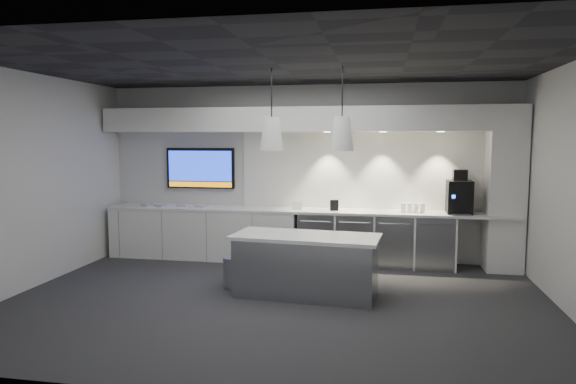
% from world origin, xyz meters
% --- Properties ---
extents(floor, '(7.00, 7.00, 0.00)m').
position_xyz_m(floor, '(0.00, 0.00, 0.00)').
color(floor, '#2F2E31').
rests_on(floor, ground).
extents(ceiling, '(7.00, 7.00, 0.00)m').
position_xyz_m(ceiling, '(0.00, 0.00, 3.00)').
color(ceiling, black).
rests_on(ceiling, wall_back).
extents(wall_back, '(7.00, 0.00, 7.00)m').
position_xyz_m(wall_back, '(0.00, 2.50, 1.50)').
color(wall_back, silver).
rests_on(wall_back, floor).
extents(wall_front, '(7.00, 0.00, 7.00)m').
position_xyz_m(wall_front, '(0.00, -2.50, 1.50)').
color(wall_front, silver).
rests_on(wall_front, floor).
extents(wall_left, '(0.00, 7.00, 7.00)m').
position_xyz_m(wall_left, '(-3.50, 0.00, 1.50)').
color(wall_left, silver).
rests_on(wall_left, floor).
extents(back_counter, '(6.80, 0.65, 0.04)m').
position_xyz_m(back_counter, '(0.00, 2.17, 0.88)').
color(back_counter, white).
rests_on(back_counter, left_base_cabinets).
extents(left_base_cabinets, '(3.30, 0.63, 0.86)m').
position_xyz_m(left_base_cabinets, '(-1.75, 2.17, 0.43)').
color(left_base_cabinets, white).
rests_on(left_base_cabinets, floor).
extents(fridge_unit_a, '(0.60, 0.61, 0.85)m').
position_xyz_m(fridge_unit_a, '(0.25, 2.17, 0.42)').
color(fridge_unit_a, gray).
rests_on(fridge_unit_a, floor).
extents(fridge_unit_b, '(0.60, 0.61, 0.85)m').
position_xyz_m(fridge_unit_b, '(0.88, 2.17, 0.42)').
color(fridge_unit_b, gray).
rests_on(fridge_unit_b, floor).
extents(fridge_unit_c, '(0.60, 0.61, 0.85)m').
position_xyz_m(fridge_unit_c, '(1.51, 2.17, 0.42)').
color(fridge_unit_c, gray).
rests_on(fridge_unit_c, floor).
extents(fridge_unit_d, '(0.60, 0.61, 0.85)m').
position_xyz_m(fridge_unit_d, '(2.14, 2.17, 0.42)').
color(fridge_unit_d, gray).
rests_on(fridge_unit_d, floor).
extents(backsplash, '(4.60, 0.03, 1.30)m').
position_xyz_m(backsplash, '(1.20, 2.48, 1.55)').
color(backsplash, white).
rests_on(backsplash, wall_back).
extents(soffit, '(6.90, 0.60, 0.40)m').
position_xyz_m(soffit, '(0.00, 2.20, 2.40)').
color(soffit, white).
rests_on(soffit, wall_back).
extents(column, '(0.55, 0.55, 2.60)m').
position_xyz_m(column, '(3.20, 2.20, 1.30)').
color(column, white).
rests_on(column, floor).
extents(wall_tv, '(1.25, 0.07, 0.72)m').
position_xyz_m(wall_tv, '(-1.90, 2.45, 1.56)').
color(wall_tv, black).
rests_on(wall_tv, wall_back).
extents(island, '(2.00, 1.00, 0.82)m').
position_xyz_m(island, '(0.33, 0.34, 0.41)').
color(island, gray).
rests_on(island, floor).
extents(bin, '(0.39, 0.39, 0.43)m').
position_xyz_m(bin, '(-0.73, 0.54, 0.21)').
color(bin, gray).
rests_on(bin, floor).
extents(coffee_machine, '(0.39, 0.55, 0.70)m').
position_xyz_m(coffee_machine, '(2.52, 2.20, 1.19)').
color(coffee_machine, black).
rests_on(coffee_machine, back_counter).
extents(sign_black, '(0.14, 0.06, 0.18)m').
position_xyz_m(sign_black, '(0.53, 2.11, 0.99)').
color(sign_black, black).
rests_on(sign_black, back_counter).
extents(sign_white, '(0.18, 0.03, 0.14)m').
position_xyz_m(sign_white, '(-0.09, 2.14, 0.97)').
color(sign_white, white).
rests_on(sign_white, back_counter).
extents(cup_cluster, '(0.38, 0.18, 0.15)m').
position_xyz_m(cup_cluster, '(1.80, 2.16, 0.98)').
color(cup_cluster, white).
rests_on(cup_cluster, back_counter).
extents(tray_a, '(0.20, 0.20, 0.02)m').
position_xyz_m(tray_a, '(-2.81, 2.15, 0.91)').
color(tray_a, '#A4A4A4').
rests_on(tray_a, back_counter).
extents(tray_b, '(0.19, 0.19, 0.02)m').
position_xyz_m(tray_b, '(-2.54, 2.13, 0.91)').
color(tray_b, '#A4A4A4').
rests_on(tray_b, back_counter).
extents(tray_c, '(0.20, 0.20, 0.02)m').
position_xyz_m(tray_c, '(-2.17, 2.16, 0.91)').
color(tray_c, '#A4A4A4').
rests_on(tray_c, back_counter).
extents(tray_d, '(0.18, 0.18, 0.02)m').
position_xyz_m(tray_d, '(-1.79, 2.16, 0.91)').
color(tray_d, '#A4A4A4').
rests_on(tray_d, back_counter).
extents(pendant_left, '(0.30, 0.30, 1.14)m').
position_xyz_m(pendant_left, '(-0.13, 0.34, 2.15)').
color(pendant_left, white).
rests_on(pendant_left, ceiling).
extents(pendant_right, '(0.30, 0.30, 1.14)m').
position_xyz_m(pendant_right, '(0.79, 0.34, 2.15)').
color(pendant_right, white).
rests_on(pendant_right, ceiling).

